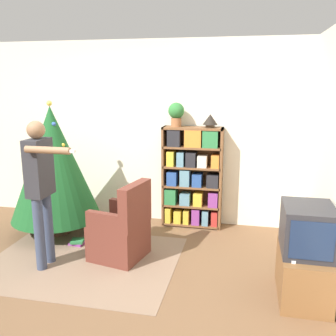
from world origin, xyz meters
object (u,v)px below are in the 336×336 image
Objects in this scene: armchair at (122,232)px; standing_person at (41,183)px; christmas_tree at (53,164)px; television at (307,229)px; potted_plant at (176,113)px; bookshelf at (193,177)px; table_lamp at (210,120)px.

armchair is 1.07m from standing_person.
christmas_tree is at bearing -103.72° from armchair.
christmas_tree is 0.97m from standing_person.
christmas_tree reaches higher than television.
potted_plant reaches higher than standing_person.
standing_person is 2.05m from potted_plant.
armchair is at bearing 116.58° from standing_person.
potted_plant is at bearing 143.86° from standing_person.
television is 2.74m from standing_person.
bookshelf is 4.31× the size of potted_plant.
television is 0.34× the size of standing_person.
potted_plant is 0.47m from table_lamp.
potted_plant is (-0.24, 0.01, 0.88)m from bookshelf.
television is (1.31, -1.60, -0.03)m from bookshelf.
television is at bearing 89.95° from standing_person.
potted_plant is (1.53, 0.64, 0.64)m from christmas_tree.
standing_person is (-2.73, 0.06, 0.27)m from television.
bookshelf is at bearing 129.25° from television.
christmas_tree is 8.95× the size of table_lamp.
bookshelf is at bearing 163.18° from armchair.
armchair is at bearing -119.04° from bookshelf.
potted_plant is at bearing 178.32° from bookshelf.
potted_plant is (-1.55, 1.61, 0.92)m from television.
bookshelf is 0.87× the size of standing_person.
television is 2.11m from table_lamp.
christmas_tree reaches higher than potted_plant.
potted_plant reaches higher than table_lamp.
armchair is (-0.65, -1.17, -0.40)m from bookshelf.
christmas_tree reaches higher than armchair.
table_lamp reaches higher than armchair.
christmas_tree is 1.95× the size of armchair.
television is at bearing -17.50° from christmas_tree.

